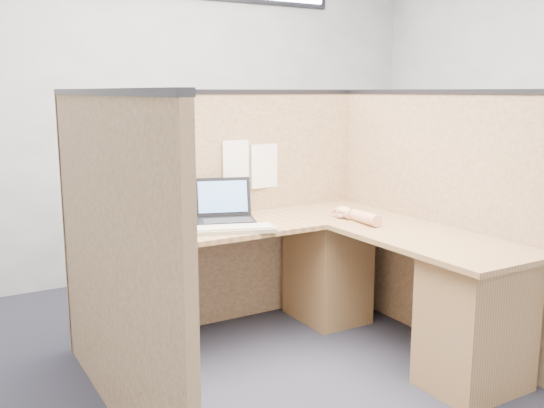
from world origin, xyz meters
TOP-DOWN VIEW (x-y plane):
  - floor at (0.00, 0.00)m, footprint 5.00×5.00m
  - wall_back at (0.00, 2.25)m, footprint 5.00×0.00m
  - cubicle_partitions at (0.00, 0.43)m, footprint 2.06×1.83m
  - l_desk at (0.18, 0.29)m, footprint 1.95×1.75m
  - laptop at (-0.13, 0.78)m, footprint 0.42×0.44m
  - keyboard at (-0.19, 0.49)m, footprint 0.50×0.31m
  - mouse at (0.58, 0.49)m, footprint 0.12×0.09m
  - hand_forearm at (0.59, 0.35)m, footprint 0.11×0.39m
  - blue_poster at (-0.88, 0.97)m, footprint 0.18×0.02m
  - american_flag at (-0.60, 0.96)m, footprint 0.20×0.01m
  - file_holder at (-0.43, 0.94)m, footprint 0.28×0.05m
  - paper_left at (0.08, 0.97)m, footprint 0.22×0.02m
  - paper_right at (0.29, 0.97)m, footprint 0.23×0.02m

SIDE VIEW (x-z plane):
  - floor at x=0.00m, z-range 0.00..0.00m
  - l_desk at x=0.18m, z-range 0.03..0.76m
  - keyboard at x=-0.19m, z-range 0.73..0.76m
  - mouse at x=0.58m, z-range 0.73..0.78m
  - hand_forearm at x=0.59m, z-range 0.73..0.81m
  - cubicle_partitions at x=0.00m, z-range 0.00..1.53m
  - laptop at x=-0.13m, z-range 0.67..0.92m
  - paper_right at x=0.29m, z-range 0.88..1.17m
  - paper_left at x=0.08m, z-range 0.93..1.21m
  - file_holder at x=-0.43m, z-range 0.95..1.30m
  - american_flag at x=-0.60m, z-range 1.03..1.36m
  - blue_poster at x=-0.88m, z-range 1.24..1.48m
  - wall_back at x=0.00m, z-range -1.10..3.90m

